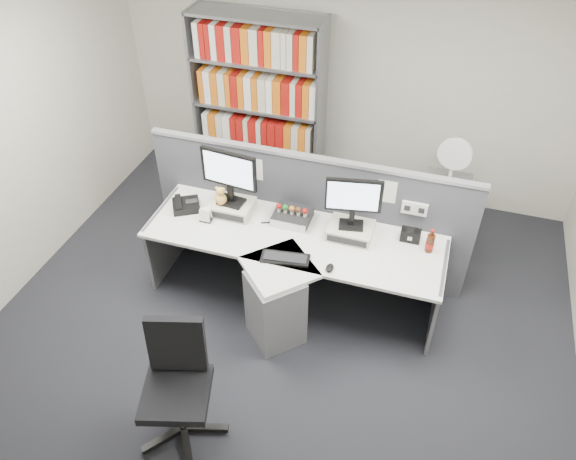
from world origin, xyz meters
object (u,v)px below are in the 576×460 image
(mouse, at_px, (330,268))
(cola_bottle, at_px, (430,243))
(desk_phone, at_px, (185,205))
(shelving_unit, at_px, (259,109))
(desk_fan, at_px, (454,157))
(desktop_pc, at_px, (292,217))
(filing_cabinet, at_px, (441,215))
(monitor_right, at_px, (353,199))
(desk_calendar, at_px, (206,216))
(desk, at_px, (286,275))
(speaker, at_px, (411,235))
(keyboard, at_px, (285,258))
(monitor_left, at_px, (229,173))
(office_chair, at_px, (177,380))

(mouse, relative_size, cola_bottle, 0.44)
(mouse, height_order, desk_phone, desk_phone)
(shelving_unit, relative_size, desk_fan, 3.70)
(desktop_pc, distance_m, filing_cabinet, 1.66)
(monitor_right, xyz_separation_m, desk_calendar, (-1.27, -0.20, -0.33))
(mouse, bearing_deg, desk, 167.37)
(desk, xyz_separation_m, speaker, (0.96, 0.47, 0.32))
(desktop_pc, relative_size, mouse, 3.22)
(shelving_unit, relative_size, filing_cabinet, 2.86)
(keyboard, relative_size, desk_phone, 1.32)
(monitor_left, bearing_deg, desktop_pc, 4.04)
(keyboard, height_order, speaker, speaker)
(monitor_left, xyz_separation_m, cola_bottle, (1.77, -0.01, -0.33))
(office_chair, bearing_deg, desk_fan, 59.55)
(desk, bearing_deg, cola_bottle, 18.50)
(monitor_right, relative_size, desk_fan, 0.88)
(cola_bottle, xyz_separation_m, office_chair, (-1.52, -1.68, -0.28))
(cola_bottle, bearing_deg, filing_cabinet, 86.13)
(mouse, height_order, cola_bottle, cola_bottle)
(monitor_right, distance_m, speaker, 0.61)
(cola_bottle, bearing_deg, office_chair, -132.11)
(desk_phone, xyz_separation_m, cola_bottle, (2.19, 0.08, 0.05))
(monitor_right, bearing_deg, desk, -140.20)
(desk_calendar, bearing_deg, filing_cabinet, 31.19)
(desk, bearing_deg, office_chair, -106.56)
(filing_cabinet, bearing_deg, mouse, -118.30)
(speaker, relative_size, filing_cabinet, 0.24)
(shelving_unit, bearing_deg, desk_calendar, -86.85)
(filing_cabinet, xyz_separation_m, desk_fan, (0.00, -0.00, 0.69))
(desk_phone, relative_size, filing_cabinet, 0.45)
(monitor_right, relative_size, office_chair, 0.49)
(desk_fan, bearing_deg, monitor_right, -126.06)
(desktop_pc, height_order, desk_phone, desk_phone)
(mouse, bearing_deg, filing_cabinet, 61.70)
(desktop_pc, distance_m, keyboard, 0.52)
(filing_cabinet, height_order, office_chair, office_chair)
(desk_calendar, bearing_deg, monitor_right, 8.95)
(desk_calendar, relative_size, cola_bottle, 0.55)
(mouse, bearing_deg, desk_phone, 165.24)
(desk, bearing_deg, monitor_left, 149.03)
(keyboard, distance_m, desk_fan, 1.92)
(cola_bottle, relative_size, filing_cabinet, 0.33)
(mouse, xyz_separation_m, speaker, (0.56, 0.56, 0.04))
(monitor_left, xyz_separation_m, monitor_right, (1.10, -0.00, -0.03))
(desk_calendar, distance_m, filing_cabinet, 2.39)
(desk, height_order, keyboard, keyboard)
(mouse, distance_m, desk_fan, 1.72)
(speaker, distance_m, filing_cabinet, 1.05)
(desk_calendar, distance_m, speaker, 1.79)
(monitor_left, distance_m, shelving_unit, 1.50)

